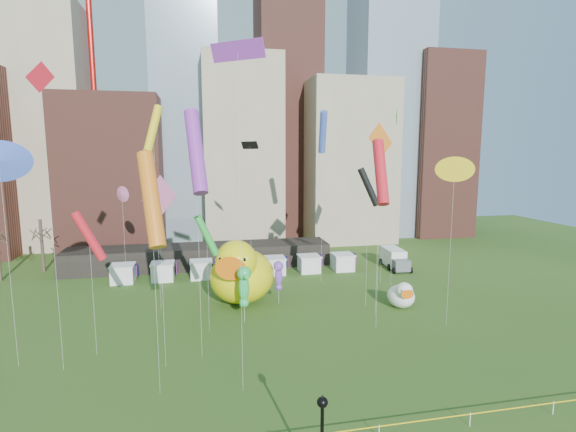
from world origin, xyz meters
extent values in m
cube|color=gray|center=(-30.00, 62.00, 21.00)|extent=(14.00, 12.00, 42.00)
cube|color=brown|center=(-18.00, 56.00, 13.00)|extent=(16.00, 14.00, 26.00)
cube|color=#8C9EB2|center=(-6.00, 64.00, 27.50)|extent=(12.00, 12.00, 55.00)
cube|color=gray|center=(4.00, 60.00, 17.00)|extent=(14.00, 14.00, 34.00)
cube|color=brown|center=(14.00, 66.00, 34.00)|extent=(12.00, 12.00, 68.00)
cube|color=gray|center=(24.00, 58.00, 15.00)|extent=(16.00, 14.00, 30.00)
cube|color=#8C9EB2|center=(34.00, 62.00, 24.00)|extent=(14.00, 12.00, 48.00)
cube|color=brown|center=(44.00, 60.00, 18.00)|extent=(12.00, 12.00, 36.00)
cylinder|color=red|center=(-22.00, 64.00, 38.00)|extent=(1.00, 1.00, 76.00)
cylinder|color=red|center=(30.00, 64.00, 38.00)|extent=(1.00, 1.00, 76.00)
cube|color=black|center=(-4.00, 42.00, 1.60)|extent=(38.00, 6.00, 3.20)
cube|color=white|center=(-14.00, 36.00, 1.10)|extent=(2.80, 2.80, 2.20)
cube|color=red|center=(-12.20, 36.00, 1.60)|extent=(0.08, 1.40, 1.60)
cube|color=white|center=(-9.00, 36.00, 1.10)|extent=(2.80, 2.80, 2.20)
cube|color=red|center=(-7.20, 36.00, 1.60)|extent=(0.08, 1.40, 1.60)
cube|color=white|center=(-4.00, 36.00, 1.10)|extent=(2.80, 2.80, 2.20)
cube|color=red|center=(-2.20, 36.00, 1.60)|extent=(0.08, 1.40, 1.60)
cube|color=white|center=(1.00, 36.00, 1.10)|extent=(2.80, 2.80, 2.20)
cube|color=red|center=(2.80, 36.00, 1.60)|extent=(0.08, 1.40, 1.60)
cube|color=white|center=(6.00, 36.00, 1.10)|extent=(2.80, 2.80, 2.20)
cube|color=red|center=(7.80, 36.00, 1.60)|extent=(0.08, 1.40, 1.60)
cube|color=white|center=(11.00, 36.00, 1.10)|extent=(2.80, 2.80, 2.20)
cube|color=red|center=(12.80, 36.00, 1.60)|extent=(0.08, 1.40, 1.60)
cube|color=white|center=(16.00, 36.00, 1.10)|extent=(2.80, 2.80, 2.20)
cube|color=red|center=(17.80, 36.00, 1.60)|extent=(0.08, 1.40, 1.60)
cylinder|color=#382B21|center=(-26.00, 44.00, 3.75)|extent=(0.44, 0.44, 7.50)
cylinder|color=white|center=(6.00, 0.00, 0.45)|extent=(0.06, 0.06, 0.90)
cylinder|color=white|center=(12.00, 0.00, 0.45)|extent=(0.06, 0.06, 0.90)
cylinder|color=white|center=(18.00, 0.00, 0.45)|extent=(0.06, 0.06, 0.90)
ellipsoid|color=yellow|center=(0.51, 25.59, 2.97)|extent=(9.51, 10.30, 5.95)
ellipsoid|color=yellow|center=(1.55, 28.71, 2.82)|extent=(2.36, 2.08, 2.41)
sphere|color=yellow|center=(-0.33, 23.06, 5.37)|extent=(5.66, 5.66, 4.47)
cone|color=orange|center=(-0.93, 21.26, 5.22)|extent=(2.97, 2.69, 2.46)
sphere|color=white|center=(-1.89, 22.29, 5.96)|extent=(0.81, 0.81, 0.81)
sphere|color=white|center=(0.45, 21.51, 5.96)|extent=(0.81, 0.81, 0.81)
sphere|color=black|center=(-2.01, 21.93, 5.96)|extent=(0.40, 0.40, 0.40)
sphere|color=black|center=(0.33, 21.15, 5.96)|extent=(0.40, 0.40, 0.40)
ellipsoid|color=white|center=(17.33, 20.28, 1.21)|extent=(3.41, 3.83, 2.42)
ellipsoid|color=white|center=(17.53, 21.60, 1.14)|extent=(0.89, 0.74, 0.98)
sphere|color=white|center=(17.17, 19.21, 2.18)|extent=(2.07, 2.07, 1.82)
cone|color=orange|center=(17.05, 18.45, 2.12)|extent=(1.11, 0.96, 1.00)
sphere|color=white|center=(16.60, 18.79, 2.42)|extent=(0.33, 0.33, 0.33)
sphere|color=white|center=(17.59, 18.64, 2.42)|extent=(0.33, 0.33, 0.33)
sphere|color=black|center=(16.57, 18.64, 2.42)|extent=(0.16, 0.16, 0.16)
sphere|color=black|center=(17.56, 18.49, 2.42)|extent=(0.16, 0.16, 0.16)
cylinder|color=silver|center=(0.10, 19.42, 1.80)|extent=(0.03, 0.03, 3.60)
ellipsoid|color=green|center=(0.10, 19.42, 3.60)|extent=(1.19, 1.02, 2.75)
sphere|color=green|center=(0.10, 19.27, 5.07)|extent=(1.58, 1.58, 1.40)
cone|color=green|center=(0.10, 18.64, 5.00)|extent=(0.61, 0.94, 0.49)
sphere|color=green|center=(0.10, 19.47, 2.02)|extent=(0.98, 0.98, 0.98)
cylinder|color=silver|center=(4.41, 23.98, 1.59)|extent=(0.03, 0.03, 3.18)
ellipsoid|color=purple|center=(4.41, 23.98, 3.18)|extent=(1.06, 0.97, 2.21)
sphere|color=purple|center=(4.41, 23.83, 4.37)|extent=(1.45, 1.45, 1.13)
cone|color=purple|center=(4.41, 23.32, 4.31)|extent=(0.61, 0.80, 0.40)
sphere|color=purple|center=(4.41, 24.03, 1.91)|extent=(0.79, 0.79, 0.79)
sphere|color=black|center=(1.56, -3.20, 4.82)|extent=(0.54, 0.54, 0.54)
cone|color=black|center=(1.56, -3.20, 5.11)|extent=(0.19, 0.19, 0.24)
cube|color=white|center=(23.89, 36.28, 1.53)|extent=(2.70, 5.08, 2.46)
cube|color=#595960|center=(23.67, 33.13, 1.03)|extent=(2.39, 1.93, 1.58)
cylinder|color=black|center=(22.54, 34.60, 0.44)|extent=(0.31, 0.90, 0.89)
cylinder|color=black|center=(25.00, 34.42, 0.44)|extent=(0.31, 0.90, 0.89)
cylinder|color=black|center=(22.77, 37.94, 0.44)|extent=(0.31, 0.90, 0.89)
cylinder|color=black|center=(25.23, 37.77, 0.44)|extent=(0.31, 0.90, 0.89)
cylinder|color=silver|center=(-14.71, 12.67, 11.02)|extent=(0.02, 0.02, 22.04)
cube|color=red|center=(-14.71, 12.67, 22.04)|extent=(1.40, 1.76, 2.22)
cylinder|color=silver|center=(-13.08, 32.94, 5.91)|extent=(0.02, 0.02, 11.83)
cone|color=pink|center=(-13.08, 32.94, 11.83)|extent=(1.35, 1.68, 1.92)
cylinder|color=silver|center=(13.62, 21.23, 6.58)|extent=(0.02, 0.02, 13.16)
cylinder|color=black|center=(13.62, 21.23, 13.16)|extent=(2.53, 1.74, 4.20)
cylinder|color=silver|center=(16.77, 21.74, 10.29)|extent=(0.02, 0.02, 20.58)
cube|color=green|center=(16.77, 21.74, 20.58)|extent=(0.99, 1.80, 2.03)
cylinder|color=silver|center=(-8.37, 24.85, 9.59)|extent=(0.02, 0.02, 19.18)
cylinder|color=yellow|center=(-8.37, 24.85, 19.18)|extent=(2.20, 2.92, 4.94)
cylinder|color=silver|center=(-18.39, 14.01, 8.07)|extent=(0.02, 0.02, 16.14)
cylinder|color=silver|center=(13.70, 18.67, 8.98)|extent=(0.02, 0.02, 17.97)
cube|color=orange|center=(13.70, 18.67, 17.97)|extent=(3.16, 1.49, 3.47)
cylinder|color=silver|center=(-4.13, 12.42, 8.42)|extent=(0.02, 0.02, 16.84)
cylinder|color=purple|center=(-4.13, 12.42, 16.84)|extent=(1.89, 4.06, 6.66)
cylinder|color=silver|center=(12.42, 15.51, 7.50)|extent=(0.02, 0.02, 15.00)
cylinder|color=red|center=(12.42, 15.51, 15.00)|extent=(1.56, 3.71, 6.13)
cylinder|color=silver|center=(18.91, 29.28, 7.56)|extent=(0.02, 0.02, 15.12)
cube|color=pink|center=(18.91, 29.28, 15.12)|extent=(1.30, 3.32, 3.55)
cylinder|color=silver|center=(2.01, 29.41, 8.82)|extent=(0.02, 0.02, 17.64)
cube|color=black|center=(2.01, 29.41, 17.64)|extent=(1.84, 2.72, 0.90)
cylinder|color=silver|center=(-3.40, 17.97, 4.62)|extent=(0.02, 0.02, 9.23)
cylinder|color=green|center=(-3.40, 17.97, 9.23)|extent=(2.41, 1.17, 3.94)
cylinder|color=silver|center=(19.40, 14.67, 7.62)|extent=(0.02, 0.02, 15.23)
cone|color=yellow|center=(19.40, 14.67, 15.23)|extent=(2.18, 1.41, 2.34)
cylinder|color=silver|center=(11.38, 31.09, 9.64)|extent=(0.02, 0.02, 19.28)
cylinder|color=blue|center=(11.38, 31.09, 19.28)|extent=(1.45, 3.20, 5.26)
cylinder|color=silver|center=(-7.07, 7.71, 6.86)|extent=(0.02, 0.02, 13.72)
cylinder|color=orange|center=(-7.07, 7.71, 13.72)|extent=(2.17, 3.91, 6.39)
cylinder|color=silver|center=(-1.33, 6.87, 11.58)|extent=(0.02, 0.02, 23.16)
cube|color=purple|center=(-1.33, 6.87, 23.16)|extent=(3.37, 2.74, 1.17)
cylinder|color=silver|center=(-12.73, 14.77, 5.06)|extent=(0.02, 0.02, 10.13)
cylinder|color=red|center=(-12.73, 14.77, 10.13)|extent=(2.58, 1.21, 4.23)
cylinder|color=silver|center=(-6.95, 11.61, 6.68)|extent=(0.02, 0.02, 13.37)
cube|color=pink|center=(-6.95, 11.61, 13.37)|extent=(2.77, 2.17, 3.49)
camera|label=1|loc=(-3.98, -21.81, 16.73)|focal=27.00mm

